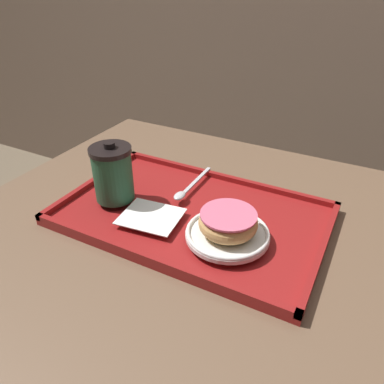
% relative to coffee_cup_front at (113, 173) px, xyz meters
% --- Properties ---
extents(cafe_table, '(0.97, 0.87, 0.71)m').
position_rel_coffee_cup_front_xyz_m(cafe_table, '(0.19, 0.01, -0.25)').
color(cafe_table, brown).
rests_on(cafe_table, ground_plane).
extents(serving_tray, '(0.53, 0.33, 0.02)m').
position_rel_coffee_cup_front_xyz_m(serving_tray, '(0.16, 0.04, -0.08)').
color(serving_tray, maroon).
rests_on(serving_tray, cafe_table).
extents(napkin_paper, '(0.13, 0.11, 0.00)m').
position_rel_coffee_cup_front_xyz_m(napkin_paper, '(0.11, -0.03, -0.06)').
color(napkin_paper, white).
rests_on(napkin_paper, serving_tray).
extents(coffee_cup_front, '(0.09, 0.09, 0.13)m').
position_rel_coffee_cup_front_xyz_m(coffee_cup_front, '(0.00, 0.00, 0.00)').
color(coffee_cup_front, '#235638').
rests_on(coffee_cup_front, serving_tray).
extents(plate_with_chocolate_donut, '(0.15, 0.15, 0.01)m').
position_rel_coffee_cup_front_xyz_m(plate_with_chocolate_donut, '(0.26, -0.01, -0.05)').
color(plate_with_chocolate_donut, white).
rests_on(plate_with_chocolate_donut, serving_tray).
extents(donut_chocolate_glazed, '(0.11, 0.11, 0.04)m').
position_rel_coffee_cup_front_xyz_m(donut_chocolate_glazed, '(0.26, -0.01, -0.03)').
color(donut_chocolate_glazed, tan).
rests_on(donut_chocolate_glazed, plate_with_chocolate_donut).
extents(spoon, '(0.02, 0.17, 0.01)m').
position_rel_coffee_cup_front_xyz_m(spoon, '(0.12, 0.09, -0.05)').
color(spoon, silver).
rests_on(spoon, serving_tray).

